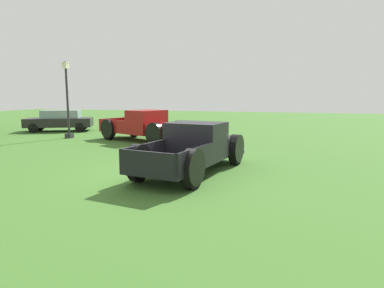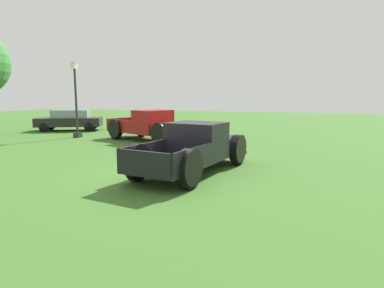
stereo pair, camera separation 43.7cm
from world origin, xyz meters
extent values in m
plane|color=#3D6B28|center=(0.00, 0.00, 0.00)|extent=(80.00, 80.00, 0.00)
cube|color=black|center=(2.13, -1.04, 0.66)|extent=(1.74, 1.76, 0.56)
cube|color=silver|center=(2.90, -1.17, 0.66)|extent=(0.28, 1.37, 0.47)
sphere|color=silver|center=(2.98, -0.56, 0.69)|extent=(0.20, 0.20, 0.20)
sphere|color=silver|center=(2.78, -1.77, 0.69)|extent=(0.20, 0.20, 0.20)
cube|color=black|center=(0.73, -0.81, 0.96)|extent=(1.57, 1.88, 1.16)
cube|color=#8C9EA8|center=(1.34, -0.91, 1.22)|extent=(0.28, 1.44, 0.51)
cube|color=black|center=(-0.96, -0.53, 0.43)|extent=(2.37, 2.01, 0.10)
cube|color=black|center=(-0.83, 0.26, 0.76)|extent=(2.10, 0.42, 0.56)
cube|color=black|center=(-1.09, -1.33, 0.76)|extent=(2.10, 0.42, 0.56)
cube|color=black|center=(-1.96, -0.37, 0.76)|extent=(0.35, 1.68, 0.56)
cylinder|color=black|center=(2.27, -0.21, 0.38)|extent=(0.79, 0.34, 0.77)
cylinder|color=#B7B7BC|center=(2.27, -0.20, 0.38)|extent=(0.34, 0.29, 0.31)
cylinder|color=black|center=(2.27, -0.21, 0.58)|extent=(1.00, 0.44, 0.97)
cylinder|color=black|center=(1.99, -1.88, 0.38)|extent=(0.79, 0.34, 0.77)
cylinder|color=#B7B7BC|center=(1.99, -1.89, 0.38)|extent=(0.34, 0.29, 0.31)
cylinder|color=black|center=(1.99, -1.88, 0.58)|extent=(1.00, 0.44, 0.97)
cylinder|color=black|center=(-1.07, 0.34, 0.38)|extent=(0.79, 0.34, 0.77)
cylinder|color=#B7B7BC|center=(-1.07, 0.35, 0.38)|extent=(0.34, 0.29, 0.31)
cylinder|color=black|center=(-1.07, 0.34, 0.58)|extent=(1.00, 0.44, 0.97)
cylinder|color=black|center=(-1.35, -1.33, 0.38)|extent=(0.79, 0.34, 0.77)
cylinder|color=#B7B7BC|center=(-1.35, -1.34, 0.38)|extent=(0.34, 0.29, 0.31)
cylinder|color=black|center=(-1.35, -1.33, 0.58)|extent=(1.00, 0.44, 0.97)
cube|color=silver|center=(2.94, -1.18, 0.35)|extent=(0.40, 1.83, 0.12)
cube|color=maroon|center=(5.93, 2.17, 0.70)|extent=(2.11, 2.10, 0.59)
cube|color=silver|center=(5.61, 1.41, 0.70)|extent=(1.37, 0.62, 0.49)
sphere|color=silver|center=(6.22, 1.18, 0.73)|extent=(0.21, 0.21, 0.21)
sphere|color=silver|center=(5.02, 1.68, 0.73)|extent=(0.21, 0.21, 0.21)
cube|color=maroon|center=(6.50, 3.55, 1.02)|extent=(2.18, 1.97, 1.23)
cube|color=#8C9EA8|center=(6.25, 2.95, 1.29)|extent=(1.44, 0.63, 0.54)
cube|color=maroon|center=(7.20, 5.22, 0.46)|extent=(2.51, 2.76, 0.11)
cube|color=maroon|center=(7.98, 4.90, 0.81)|extent=(0.94, 2.10, 0.59)
cube|color=maroon|center=(6.41, 5.55, 0.81)|extent=(0.94, 2.10, 0.59)
cube|color=maroon|center=(7.61, 6.22, 0.81)|extent=(1.68, 0.76, 0.59)
cylinder|color=black|center=(6.76, 1.82, 0.41)|extent=(0.53, 0.84, 0.81)
cylinder|color=#B7B7BC|center=(6.77, 1.82, 0.41)|extent=(0.36, 0.40, 0.32)
cylinder|color=black|center=(6.76, 1.82, 0.61)|extent=(0.67, 1.06, 1.03)
cylinder|color=black|center=(5.10, 2.51, 0.41)|extent=(0.53, 0.84, 0.81)
cylinder|color=#B7B7BC|center=(5.09, 2.51, 0.41)|extent=(0.36, 0.40, 0.32)
cylinder|color=black|center=(5.10, 2.51, 0.61)|extent=(0.67, 1.06, 1.03)
cylinder|color=black|center=(8.13, 5.13, 0.41)|extent=(0.53, 0.84, 0.81)
cylinder|color=#B7B7BC|center=(8.14, 5.12, 0.41)|extent=(0.36, 0.40, 0.32)
cylinder|color=black|center=(8.13, 5.13, 0.61)|extent=(0.67, 1.06, 1.03)
cylinder|color=black|center=(6.47, 5.82, 0.41)|extent=(0.53, 0.84, 0.81)
cylinder|color=#B7B7BC|center=(6.46, 5.82, 0.41)|extent=(0.36, 0.40, 0.32)
cylinder|color=black|center=(6.47, 5.82, 0.61)|extent=(0.67, 1.06, 1.03)
cube|color=silver|center=(5.60, 1.37, 0.37)|extent=(1.84, 0.85, 0.13)
cube|color=black|center=(9.40, 11.33, 0.60)|extent=(3.44, 4.57, 0.58)
cube|color=#7F939E|center=(9.47, 11.20, 1.15)|extent=(2.36, 2.77, 0.53)
cylinder|color=black|center=(8.07, 12.28, 0.31)|extent=(0.45, 0.64, 0.62)
cylinder|color=black|center=(9.45, 12.96, 0.31)|extent=(0.45, 0.64, 0.62)
cylinder|color=black|center=(9.35, 9.69, 0.31)|extent=(0.45, 0.64, 0.62)
cylinder|color=black|center=(10.73, 10.38, 0.31)|extent=(0.45, 0.64, 0.62)
cube|color=#2D2D33|center=(6.53, 8.38, 0.12)|extent=(0.36, 0.36, 0.25)
cylinder|color=#2D2D33|center=(6.53, 8.38, 2.05)|extent=(0.12, 0.12, 3.60)
cube|color=#F2EACC|center=(6.53, 8.38, 4.03)|extent=(0.28, 0.28, 0.36)
cone|color=#2D2D33|center=(6.53, 8.38, 4.21)|extent=(0.32, 0.32, 0.14)
camera|label=1|loc=(-9.17, -3.69, 2.38)|focal=30.79mm
camera|label=2|loc=(-9.03, -4.11, 2.38)|focal=30.79mm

